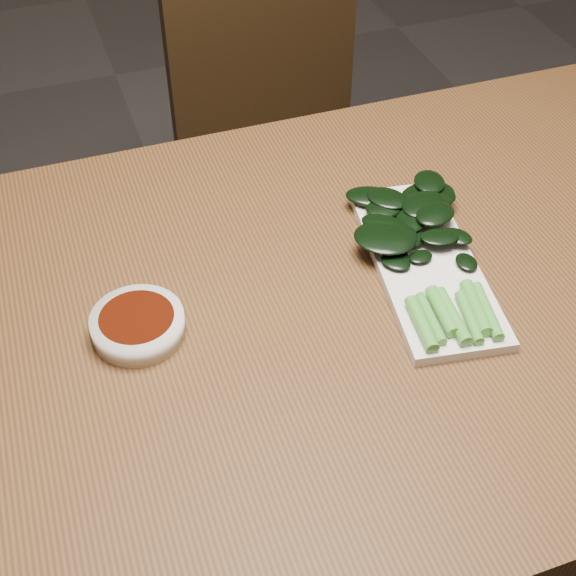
% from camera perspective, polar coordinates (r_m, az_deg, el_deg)
% --- Properties ---
extents(table, '(1.40, 0.80, 0.75)m').
position_cam_1_polar(table, '(1.05, 2.46, -3.51)').
color(table, '#4D2F16').
rests_on(table, ground).
extents(chair_far, '(0.42, 0.42, 0.89)m').
position_cam_1_polar(chair_far, '(1.68, -0.26, 9.16)').
color(chair_far, black).
rests_on(chair_far, ground).
extents(sauce_bowl, '(0.11, 0.11, 0.03)m').
position_cam_1_polar(sauce_bowl, '(0.96, -10.63, -2.57)').
color(sauce_bowl, silver).
rests_on(sauce_bowl, table).
extents(serving_plate, '(0.17, 0.33, 0.01)m').
position_cam_1_polar(serving_plate, '(1.04, 9.74, 1.67)').
color(serving_plate, silver).
rests_on(serving_plate, table).
extents(gai_lan, '(0.20, 0.33, 0.03)m').
position_cam_1_polar(gai_lan, '(1.06, 9.19, 3.86)').
color(gai_lan, green).
rests_on(gai_lan, serving_plate).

